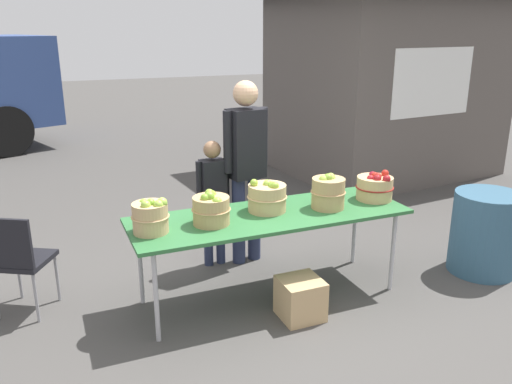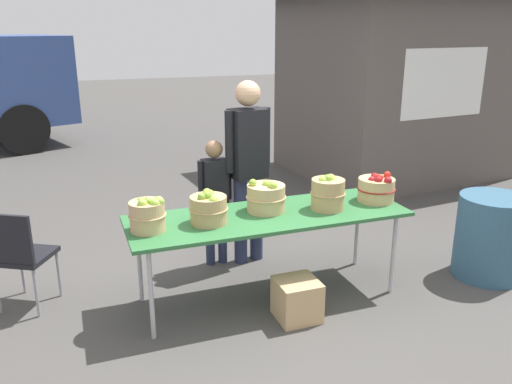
% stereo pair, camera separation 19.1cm
% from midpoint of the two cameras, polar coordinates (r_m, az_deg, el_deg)
% --- Properties ---
extents(ground_plane, '(40.00, 40.00, 0.00)m').
position_cam_midpoint_polar(ground_plane, '(4.59, 2.52, -11.25)').
color(ground_plane, '#474442').
extents(market_table, '(2.30, 0.76, 0.75)m').
position_cam_midpoint_polar(market_table, '(4.30, 2.65, -2.93)').
color(market_table, '#2D6B38').
rests_on(market_table, ground).
extents(apple_basket_green_0, '(0.28, 0.28, 0.28)m').
position_cam_midpoint_polar(apple_basket_green_0, '(3.96, -10.39, -2.47)').
color(apple_basket_green_0, tan).
rests_on(apple_basket_green_0, market_table).
extents(apple_basket_green_1, '(0.31, 0.31, 0.27)m').
position_cam_midpoint_polar(apple_basket_green_1, '(4.05, -3.86, -1.79)').
color(apple_basket_green_1, tan).
rests_on(apple_basket_green_1, market_table).
extents(apple_basket_green_2, '(0.34, 0.34, 0.28)m').
position_cam_midpoint_polar(apple_basket_green_2, '(4.31, 2.37, -0.58)').
color(apple_basket_green_2, tan).
rests_on(apple_basket_green_2, market_table).
extents(apple_basket_green_3, '(0.30, 0.30, 0.30)m').
position_cam_midpoint_polar(apple_basket_green_3, '(4.41, 9.07, -0.08)').
color(apple_basket_green_3, tan).
rests_on(apple_basket_green_3, market_table).
extents(apple_basket_red_0, '(0.34, 0.34, 0.26)m').
position_cam_midpoint_polar(apple_basket_red_0, '(4.71, 14.13, 0.35)').
color(apple_basket_red_0, tan).
rests_on(apple_basket_red_0, market_table).
extents(vendor_adult, '(0.46, 0.28, 1.76)m').
position_cam_midpoint_polar(vendor_adult, '(4.89, 0.25, 3.64)').
color(vendor_adult, '#262D4C').
rests_on(vendor_adult, ground).
extents(child_customer, '(0.32, 0.17, 1.22)m').
position_cam_midpoint_polar(child_customer, '(4.92, -3.37, -0.11)').
color(child_customer, '#262D4C').
rests_on(child_customer, ground).
extents(food_kiosk, '(3.76, 3.22, 2.74)m').
position_cam_midpoint_polar(food_kiosk, '(8.51, 15.78, 11.39)').
color(food_kiosk, '#59514C').
rests_on(food_kiosk, ground).
extents(folding_chair, '(0.55, 0.55, 0.86)m').
position_cam_midpoint_polar(folding_chair, '(4.54, -23.36, -6.00)').
color(folding_chair, black).
rests_on(folding_chair, ground).
extents(trash_barrel, '(0.61, 0.61, 0.77)m').
position_cam_midpoint_polar(trash_barrel, '(5.28, 25.12, -4.44)').
color(trash_barrel, '#335972').
rests_on(trash_barrel, ground).
extents(produce_crate, '(0.33, 0.33, 0.33)m').
position_cam_midpoint_polar(produce_crate, '(4.22, 5.81, -11.58)').
color(produce_crate, tan).
rests_on(produce_crate, ground).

